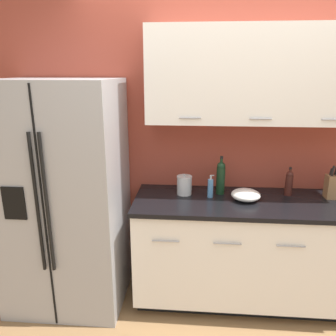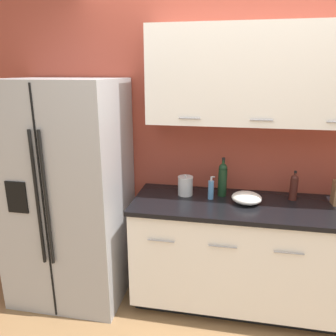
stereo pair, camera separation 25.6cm
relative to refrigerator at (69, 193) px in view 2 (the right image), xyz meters
name	(u,v)px [view 2 (the right image)]	position (x,y,z in m)	size (l,w,h in m)	color
wall_back	(238,130)	(1.36, 0.37, 0.51)	(10.00, 0.39, 2.60)	#993D2D
counter_unit	(250,255)	(1.51, 0.07, -0.46)	(1.89, 0.64, 0.91)	black
refrigerator	(69,193)	(0.00, 0.00, 0.00)	(0.91, 0.78, 1.84)	#9E9EA0
wine_bottle	(223,179)	(1.25, 0.20, 0.14)	(0.07, 0.07, 0.32)	black
soap_dispenser	(211,189)	(1.17, 0.11, 0.07)	(0.05, 0.04, 0.19)	#4C7FB2
oil_bottle	(294,187)	(1.81, 0.21, 0.10)	(0.06, 0.06, 0.24)	#3D1914
steel_canister	(185,186)	(0.96, 0.16, 0.07)	(0.12, 0.12, 0.17)	#B7B7BA
mixing_bowl	(247,198)	(1.44, 0.07, 0.03)	(0.23, 0.23, 0.08)	white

